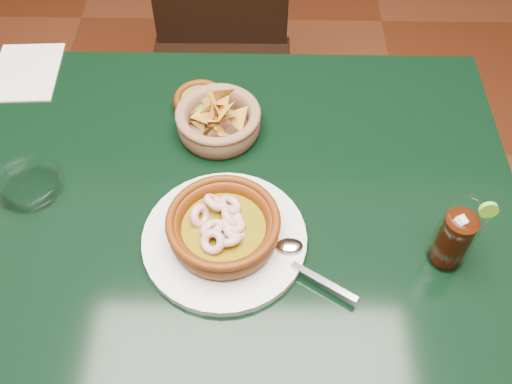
{
  "coord_description": "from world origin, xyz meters",
  "views": [
    {
      "loc": [
        0.15,
        -0.58,
        1.55
      ],
      "look_at": [
        0.14,
        -0.02,
        0.81
      ],
      "focal_mm": 40.0,
      "sensor_mm": 36.0,
      "label": 1
    }
  ],
  "objects_px": {
    "dining_table": "(181,234)",
    "cola_drink": "(455,236)",
    "shrimp_plate": "(224,231)",
    "dining_chair": "(220,58)",
    "chip_basket": "(219,121)"
  },
  "relations": [
    {
      "from": "shrimp_plate",
      "to": "cola_drink",
      "type": "bearing_deg",
      "value": -3.77
    },
    {
      "from": "chip_basket",
      "to": "cola_drink",
      "type": "bearing_deg",
      "value": -35.46
    },
    {
      "from": "dining_chair",
      "to": "cola_drink",
      "type": "xyz_separation_m",
      "value": [
        0.42,
        -0.81,
        0.33
      ]
    },
    {
      "from": "chip_basket",
      "to": "dining_table",
      "type": "bearing_deg",
      "value": -111.41
    },
    {
      "from": "chip_basket",
      "to": "cola_drink",
      "type": "relative_size",
      "value": 1.3
    },
    {
      "from": "dining_chair",
      "to": "shrimp_plate",
      "type": "xyz_separation_m",
      "value": [
        0.07,
        -0.78,
        0.3
      ]
    },
    {
      "from": "shrimp_plate",
      "to": "cola_drink",
      "type": "height_order",
      "value": "cola_drink"
    },
    {
      "from": "dining_chair",
      "to": "cola_drink",
      "type": "bearing_deg",
      "value": -62.4
    },
    {
      "from": "dining_table",
      "to": "shrimp_plate",
      "type": "height_order",
      "value": "shrimp_plate"
    },
    {
      "from": "cola_drink",
      "to": "shrimp_plate",
      "type": "bearing_deg",
      "value": 176.23
    },
    {
      "from": "chip_basket",
      "to": "cola_drink",
      "type": "height_order",
      "value": "cola_drink"
    },
    {
      "from": "chip_basket",
      "to": "shrimp_plate",
      "type": "bearing_deg",
      "value": -84.51
    },
    {
      "from": "dining_table",
      "to": "cola_drink",
      "type": "xyz_separation_m",
      "value": [
        0.45,
        -0.1,
        0.16
      ]
    },
    {
      "from": "dining_table",
      "to": "shrimp_plate",
      "type": "xyz_separation_m",
      "value": [
        0.09,
        -0.08,
        0.13
      ]
    },
    {
      "from": "shrimp_plate",
      "to": "chip_basket",
      "type": "xyz_separation_m",
      "value": [
        -0.02,
        0.25,
        -0.0
      ]
    }
  ]
}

